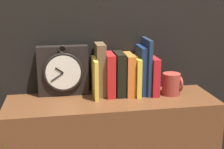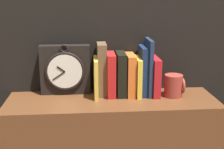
% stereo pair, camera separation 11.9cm
% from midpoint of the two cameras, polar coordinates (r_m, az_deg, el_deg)
% --- Properties ---
extents(wall_back, '(6.00, 0.05, 2.60)m').
position_cam_midpoint_polar(wall_back, '(1.48, 1.79, 11.80)').
color(wall_back, black).
rests_on(wall_back, ground_plane).
extents(clock, '(0.23, 0.07, 0.24)m').
position_cam_midpoint_polar(clock, '(1.45, -6.23, 0.83)').
color(clock, black).
rests_on(clock, bookshelf).
extents(book_slot0_yellow, '(0.02, 0.15, 0.18)m').
position_cam_midpoint_polar(book_slot0_yellow, '(1.41, -0.58, -0.55)').
color(book_slot0_yellow, yellow).
rests_on(book_slot0_yellow, bookshelf).
extents(book_slot1_brown, '(0.04, 0.11, 0.24)m').
position_cam_midpoint_polar(book_slot1_brown, '(1.42, 0.52, 0.92)').
color(book_slot1_brown, brown).
rests_on(book_slot1_brown, bookshelf).
extents(book_slot2_red, '(0.04, 0.13, 0.20)m').
position_cam_midpoint_polar(book_slot2_red, '(1.43, 2.34, -0.00)').
color(book_slot2_red, red).
rests_on(book_slot2_red, bookshelf).
extents(book_slot3_black, '(0.04, 0.13, 0.20)m').
position_cam_midpoint_polar(book_slot3_black, '(1.43, 4.00, 0.07)').
color(book_slot3_black, black).
rests_on(book_slot3_black, bookshelf).
extents(book_slot4_orange, '(0.04, 0.14, 0.19)m').
position_cam_midpoint_polar(book_slot4_orange, '(1.44, 5.73, -0.07)').
color(book_slot4_orange, orange).
rests_on(book_slot4_orange, bookshelf).
extents(book_slot5_yellow, '(0.02, 0.15, 0.18)m').
position_cam_midpoint_polar(book_slot5_yellow, '(1.44, 7.04, -0.35)').
color(book_slot5_yellow, yellow).
rests_on(book_slot5_yellow, bookshelf).
extents(book_slot6_navy, '(0.03, 0.13, 0.22)m').
position_cam_midpoint_polar(book_slot6_navy, '(1.45, 8.07, 0.68)').
color(book_slot6_navy, '#16274F').
rests_on(book_slot6_navy, bookshelf).
extents(book_slot7_navy, '(0.02, 0.14, 0.26)m').
position_cam_midpoint_polar(book_slot7_navy, '(1.45, 9.05, 1.31)').
color(book_slot7_navy, '#1D2D48').
rests_on(book_slot7_navy, bookshelf).
extents(book_slot8_red, '(0.03, 0.15, 0.17)m').
position_cam_midpoint_polar(book_slot8_red, '(1.46, 10.08, -0.32)').
color(book_slot8_red, red).
rests_on(book_slot8_red, bookshelf).
extents(mug, '(0.09, 0.08, 0.10)m').
position_cam_midpoint_polar(mug, '(1.46, 13.60, -2.03)').
color(mug, '#9E382D').
rests_on(mug, bookshelf).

